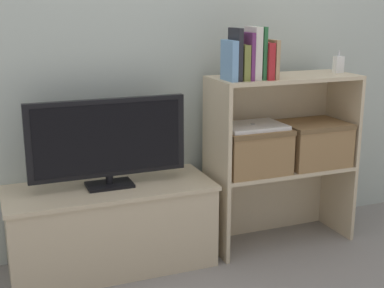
{
  "coord_description": "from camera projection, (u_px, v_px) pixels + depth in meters",
  "views": [
    {
      "loc": [
        -0.94,
        -2.22,
        1.27
      ],
      "look_at": [
        0.0,
        0.16,
        0.6
      ],
      "focal_mm": 50.0,
      "sensor_mm": 36.0,
      "label": 1
    }
  ],
  "objects": [
    {
      "name": "book_crimson",
      "position": [
        264.0,
        61.0,
        2.62
      ],
      "size": [
        0.03,
        0.15,
        0.18
      ],
      "color": "#B22328",
      "rests_on": "bookshelf_upper_tier"
    },
    {
      "name": "book_forest",
      "position": [
        260.0,
        53.0,
        2.6
      ],
      "size": [
        0.02,
        0.13,
        0.25
      ],
      "color": "#286638",
      "rests_on": "bookshelf_upper_tier"
    },
    {
      "name": "baby_monitor",
      "position": [
        338.0,
        64.0,
        2.86
      ],
      "size": [
        0.05,
        0.04,
        0.12
      ],
      "color": "white",
      "rests_on": "bookshelf_upper_tier"
    },
    {
      "name": "tv",
      "position": [
        108.0,
        140.0,
        2.52
      ],
      "size": [
        0.76,
        0.14,
        0.43
      ],
      "color": "black",
      "rests_on": "tv_stand"
    },
    {
      "name": "book_olive",
      "position": [
        242.0,
        62.0,
        2.58
      ],
      "size": [
        0.03,
        0.13,
        0.17
      ],
      "color": "olive",
      "rests_on": "bookshelf_upper_tier"
    },
    {
      "name": "book_skyblue",
      "position": [
        229.0,
        61.0,
        2.55
      ],
      "size": [
        0.03,
        0.14,
        0.19
      ],
      "color": "#709ECC",
      "rests_on": "bookshelf_upper_tier"
    },
    {
      "name": "tv_stand",
      "position": [
        111.0,
        226.0,
        2.63
      ],
      "size": [
        1.0,
        0.42,
        0.42
      ],
      "color": "#CCB793",
      "rests_on": "ground_plane"
    },
    {
      "name": "book_plum",
      "position": [
        247.0,
        56.0,
        2.58
      ],
      "size": [
        0.02,
        0.14,
        0.23
      ],
      "color": "#6B2D66",
      "rests_on": "bookshelf_upper_tier"
    },
    {
      "name": "bookshelf_upper_tier",
      "position": [
        277.0,
        109.0,
        2.85
      ],
      "size": [
        0.78,
        0.32,
        0.49
      ],
      "color": "#CCB793",
      "rests_on": "bookshelf_lower_tier"
    },
    {
      "name": "ground_plane",
      "position": [
        204.0,
        269.0,
        2.65
      ],
      "size": [
        16.0,
        16.0,
        0.0
      ],
      "primitive_type": "plane",
      "color": "gray"
    },
    {
      "name": "bookshelf_lower_tier",
      "position": [
        274.0,
        190.0,
        2.96
      ],
      "size": [
        0.78,
        0.32,
        0.43
      ],
      "color": "#CCB793",
      "rests_on": "ground_plane"
    },
    {
      "name": "book_charcoal",
      "position": [
        235.0,
        54.0,
        2.55
      ],
      "size": [
        0.02,
        0.12,
        0.25
      ],
      "color": "#232328",
      "rests_on": "bookshelf_upper_tier"
    },
    {
      "name": "storage_basket_left",
      "position": [
        252.0,
        148.0,
        2.76
      ],
      "size": [
        0.35,
        0.29,
        0.23
      ],
      "color": "#937047",
      "rests_on": "bookshelf_lower_tier"
    },
    {
      "name": "laptop",
      "position": [
        253.0,
        126.0,
        2.73
      ],
      "size": [
        0.32,
        0.24,
        0.02
      ],
      "color": "white",
      "rests_on": "storage_basket_left"
    },
    {
      "name": "book_tan",
      "position": [
        270.0,
        59.0,
        2.63
      ],
      "size": [
        0.02,
        0.16,
        0.19
      ],
      "color": "tan",
      "rests_on": "bookshelf_upper_tier"
    },
    {
      "name": "book_ivory",
      "position": [
        253.0,
        53.0,
        2.59
      ],
      "size": [
        0.04,
        0.13,
        0.25
      ],
      "color": "silver",
      "rests_on": "bookshelf_upper_tier"
    },
    {
      "name": "storage_basket_right",
      "position": [
        313.0,
        141.0,
        2.89
      ],
      "size": [
        0.35,
        0.29,
        0.23
      ],
      "color": "#937047",
      "rests_on": "bookshelf_lower_tier"
    },
    {
      "name": "wall_back",
      "position": [
        172.0,
        19.0,
        2.74
      ],
      "size": [
        10.0,
        0.05,
        2.4
      ],
      "color": "#B2BCB2",
      "rests_on": "ground_plane"
    }
  ]
}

